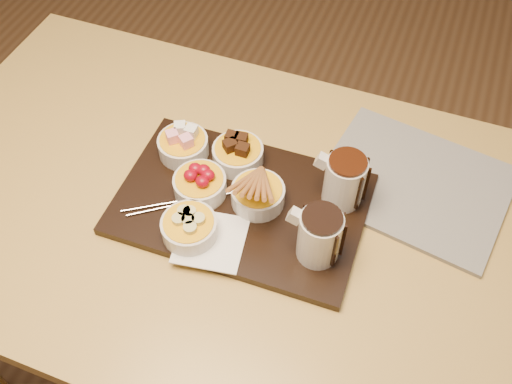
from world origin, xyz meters
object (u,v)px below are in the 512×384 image
(pitcher_dark_chocolate, at_px, (319,236))
(pitcher_milk_chocolate, at_px, (344,181))
(serving_board, at_px, (241,204))
(bowl_strawberries, at_px, (200,185))
(newspaper, at_px, (414,184))
(dining_table, at_px, (205,226))

(pitcher_dark_chocolate, relative_size, pitcher_milk_chocolate, 1.00)
(serving_board, xyz_separation_m, bowl_strawberries, (-0.08, -0.01, 0.03))
(bowl_strawberries, height_order, pitcher_milk_chocolate, pitcher_milk_chocolate)
(pitcher_dark_chocolate, bearing_deg, pitcher_milk_chocolate, 85.60)
(pitcher_dark_chocolate, xyz_separation_m, newspaper, (0.13, 0.22, -0.06))
(serving_board, xyz_separation_m, newspaper, (0.30, 0.17, -0.00))
(pitcher_milk_chocolate, bearing_deg, pitcher_dark_chocolate, -94.40)
(dining_table, distance_m, bowl_strawberries, 0.14)
(dining_table, bearing_deg, pitcher_dark_chocolate, -11.41)
(serving_board, xyz_separation_m, pitcher_milk_chocolate, (0.17, 0.07, 0.06))
(dining_table, bearing_deg, newspaper, 24.96)
(serving_board, relative_size, newspaper, 1.32)
(dining_table, relative_size, bowl_strawberries, 12.00)
(dining_table, xyz_separation_m, pitcher_milk_chocolate, (0.25, 0.08, 0.17))
(bowl_strawberries, relative_size, pitcher_milk_chocolate, 0.98)
(bowl_strawberries, bearing_deg, newspaper, 24.91)
(dining_table, height_order, pitcher_dark_chocolate, pitcher_dark_chocolate)
(newspaper, bearing_deg, pitcher_milk_chocolate, -132.95)
(dining_table, relative_size, pitcher_milk_chocolate, 11.76)
(dining_table, relative_size, pitcher_dark_chocolate, 11.76)
(serving_board, distance_m, pitcher_dark_chocolate, 0.19)
(pitcher_dark_chocolate, distance_m, pitcher_milk_chocolate, 0.13)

